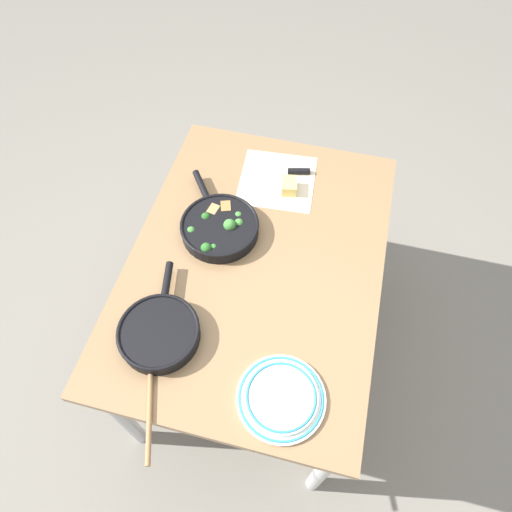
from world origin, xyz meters
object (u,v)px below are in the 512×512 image
Objects in this scene: wooden_spoon at (150,378)px; cheese_block at (289,186)px; dinner_plate_stack at (281,398)px; skillet_broccoli at (220,227)px; grater_knife at (287,172)px; skillet_eggs at (159,332)px.

cheese_block is at bearing -36.00° from wooden_spoon.
cheese_block reaches higher than dinner_plate_stack.
skillet_broccoli is 1.46× the size of grater_knife.
dinner_plate_stack is at bearing -116.01° from skillet_eggs.
wooden_spoon is at bearing 176.16° from skillet_eggs.
dinner_plate_stack reaches higher than grater_knife.
grater_knife is (-0.33, 0.17, -0.02)m from skillet_broccoli.
wooden_spoon is at bearing -16.47° from cheese_block.
dinner_plate_stack is (0.10, 0.39, -0.01)m from skillet_eggs.
dinner_plate_stack is (0.76, 0.14, -0.01)m from cheese_block.
skillet_eggs is 0.14m from wooden_spoon.
skillet_eggs is at bearing 58.89° from grater_knife.
skillet_broccoli is at bearing -23.89° from wooden_spoon.
skillet_eggs reaches higher than cheese_block.
grater_knife is at bearing -33.04° from wooden_spoon.
dinner_plate_stack reaches higher than wooden_spoon.
skillet_eggs is 0.41m from dinner_plate_stack.
wooden_spoon is 0.83m from cheese_block.
skillet_eggs is at bearing -21.00° from cheese_block.
skillet_eggs is at bearing -11.07° from wooden_spoon.
grater_knife is 0.99× the size of dinner_plate_stack.
skillet_broccoli is 0.61m from dinner_plate_stack.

